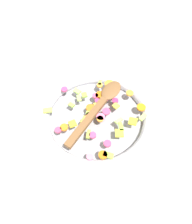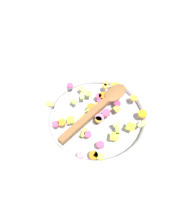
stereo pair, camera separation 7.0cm
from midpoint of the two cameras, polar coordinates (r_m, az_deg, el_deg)
The scene contains 4 objects.
ground_plane at distance 0.74m, azimuth -2.70°, elevation -2.39°, with size 4.00×4.00×0.00m, color silver.
skillet at distance 0.73m, azimuth -2.76°, elevation -1.46°, with size 0.41×0.41×0.05m.
chopped_vegetables at distance 0.70m, azimuth -1.92°, elevation 0.08°, with size 0.32×0.33×0.01m.
wooden_spoon at distance 0.70m, azimuth -1.68°, elevation 1.91°, with size 0.29×0.14×0.01m.
Camera 1 is at (-0.39, -0.08, 0.63)m, focal length 35.00 mm.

